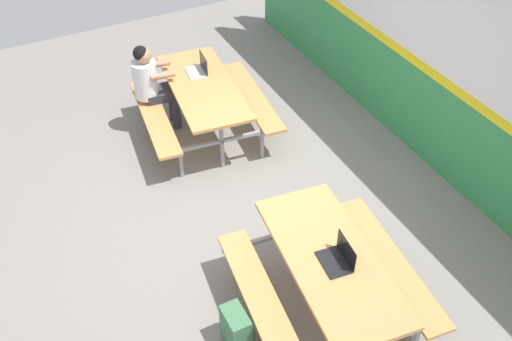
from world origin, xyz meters
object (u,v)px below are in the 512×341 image
object	(u,v)px
student_nearer	(152,81)
laptop_silver	(199,69)
backpack_dark	(237,329)
picnic_table_right	(329,270)
picnic_table_left	(204,97)
laptop_dark	(338,258)

from	to	relation	value
student_nearer	laptop_silver	xyz separation A→B (m)	(0.12, 0.58, 0.08)
student_nearer	backpack_dark	distance (m)	3.46
laptop_silver	picnic_table_right	bearing A→B (deg)	-2.76
picnic_table_left	backpack_dark	xyz separation A→B (m)	(2.98, -0.98, -0.36)
backpack_dark	picnic_table_left	bearing A→B (deg)	161.74
picnic_table_left	laptop_dark	size ratio (longest dim) A/B	5.35
laptop_silver	backpack_dark	size ratio (longest dim) A/B	0.78
laptop_silver	backpack_dark	world-z (taller)	laptop_silver
student_nearer	laptop_dark	xyz separation A→B (m)	(3.50, 0.46, 0.08)
laptop_dark	backpack_dark	world-z (taller)	laptop_dark
picnic_table_left	student_nearer	size ratio (longest dim) A/B	1.52
picnic_table_left	laptop_dark	world-z (taller)	laptop_dark
picnic_table_right	laptop_silver	world-z (taller)	laptop_silver
picnic_table_left	picnic_table_right	xyz separation A→B (m)	(3.02, -0.09, 0.00)
picnic_table_right	backpack_dark	size ratio (longest dim) A/B	4.17
picnic_table_left	picnic_table_right	bearing A→B (deg)	-1.67
laptop_silver	backpack_dark	bearing A→B (deg)	-17.83
picnic_table_left	picnic_table_right	size ratio (longest dim) A/B	1.00
picnic_table_left	student_nearer	bearing A→B (deg)	-129.19
laptop_dark	picnic_table_right	bearing A→B (deg)	-152.63
picnic_table_left	laptop_silver	bearing A→B (deg)	166.53
picnic_table_right	laptop_silver	bearing A→B (deg)	177.24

